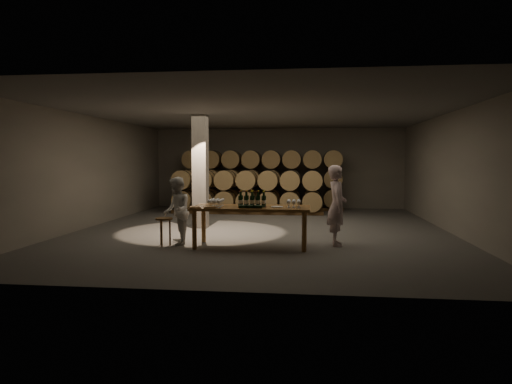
# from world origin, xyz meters

# --- Properties ---
(room) EXTENTS (12.00, 12.00, 12.00)m
(room) POSITION_xyz_m (-1.80, 0.20, 1.60)
(room) COLOR #565451
(room) RESTS_ON ground
(tasting_table) EXTENTS (2.60, 1.10, 0.90)m
(tasting_table) POSITION_xyz_m (0.00, -2.50, 0.80)
(tasting_table) COLOR brown
(tasting_table) RESTS_ON ground
(barrel_stack_back) EXTENTS (6.26, 0.95, 2.31)m
(barrel_stack_back) POSITION_xyz_m (-0.57, 5.20, 1.20)
(barrel_stack_back) COLOR brown
(barrel_stack_back) RESTS_ON ground
(barrel_stack_front) EXTENTS (5.48, 0.95, 1.57)m
(barrel_stack_front) POSITION_xyz_m (-0.96, 3.80, 0.83)
(barrel_stack_front) COLOR brown
(barrel_stack_front) RESTS_ON ground
(bottle_cluster) EXTENTS (0.61, 0.24, 0.36)m
(bottle_cluster) POSITION_xyz_m (0.02, -2.47, 1.03)
(bottle_cluster) COLOR black
(bottle_cluster) RESTS_ON tasting_table
(lying_bottles) EXTENTS (0.59, 0.07, 0.07)m
(lying_bottles) POSITION_xyz_m (0.04, -2.87, 0.94)
(lying_bottles) COLOR black
(lying_bottles) RESTS_ON tasting_table
(glass_cluster_left) EXTENTS (0.30, 0.52, 0.17)m
(glass_cluster_left) POSITION_xyz_m (-0.77, -2.58, 1.02)
(glass_cluster_left) COLOR silver
(glass_cluster_left) RESTS_ON tasting_table
(glass_cluster_right) EXTENTS (0.30, 0.41, 0.17)m
(glass_cluster_right) POSITION_xyz_m (0.95, -2.55, 1.02)
(glass_cluster_right) COLOR silver
(glass_cluster_right) RESTS_ON tasting_table
(plate) EXTENTS (0.26, 0.26, 0.02)m
(plate) POSITION_xyz_m (0.58, -2.54, 0.91)
(plate) COLOR silver
(plate) RESTS_ON tasting_table
(notebook_near) EXTENTS (0.30, 0.26, 0.03)m
(notebook_near) POSITION_xyz_m (-0.85, -2.89, 0.92)
(notebook_near) COLOR olive
(notebook_near) RESTS_ON tasting_table
(notebook_corner) EXTENTS (0.31, 0.36, 0.03)m
(notebook_corner) POSITION_xyz_m (-1.18, -2.86, 0.91)
(notebook_corner) COLOR olive
(notebook_corner) RESTS_ON tasting_table
(pen) EXTENTS (0.15, 0.03, 0.01)m
(pen) POSITION_xyz_m (-0.67, -2.92, 0.91)
(pen) COLOR black
(pen) RESTS_ON tasting_table
(stool) EXTENTS (0.38, 0.38, 0.63)m
(stool) POSITION_xyz_m (-1.96, -2.63, 0.52)
(stool) COLOR brown
(stool) RESTS_ON ground
(person_man) EXTENTS (0.46, 0.68, 1.82)m
(person_man) POSITION_xyz_m (1.90, -2.11, 0.91)
(person_man) COLOR beige
(person_man) RESTS_ON ground
(person_woman) EXTENTS (0.80, 0.90, 1.55)m
(person_woman) POSITION_xyz_m (-1.73, -2.41, 0.77)
(person_woman) COLOR silver
(person_woman) RESTS_ON ground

